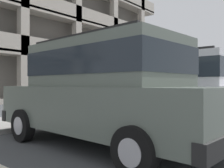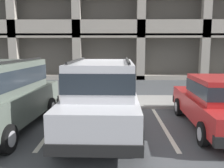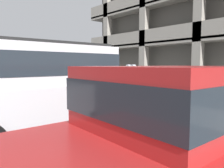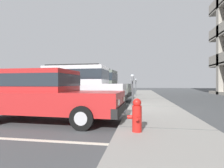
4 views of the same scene
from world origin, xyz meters
name	(u,v)px [view 1 (image 1 of 4)]	position (x,y,z in m)	size (l,w,h in m)	color
ground_plane	(112,120)	(0.00, 0.00, -0.05)	(80.00, 80.00, 0.10)	#444749
sidewalk	(85,114)	(0.00, 1.30, 0.06)	(40.00, 2.20, 0.12)	gray
parking_stall_lines	(171,117)	(1.63, -1.40, 0.00)	(13.18, 4.80, 0.01)	silver
silver_suv	(173,87)	(-0.17, -2.36, 1.09)	(2.09, 4.82, 2.03)	silver
red_sedan	(105,89)	(-3.02, -2.31, 1.09)	(2.24, 4.90, 2.03)	#5B665B
dark_hatchback	(206,93)	(3.16, -2.12, 0.82)	(1.95, 4.54, 1.54)	red
parking_meter_near	(101,84)	(-0.19, 0.35, 1.19)	(0.35, 0.12, 1.44)	#47474C
fire_hydrant	(158,99)	(4.38, 0.65, 0.46)	(0.30, 0.30, 0.70)	red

